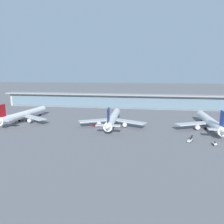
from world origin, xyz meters
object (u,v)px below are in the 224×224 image
Objects in this scene: safety_cone_bravo at (24,129)px; safety_cone_charlie at (0,127)px; safety_cone_alpha at (24,130)px; airliner_right_stand at (210,122)px; service_truck_under_wing_red at (95,125)px; service_truck_mid_apron_white at (215,144)px; airliner_left_stand at (24,115)px; airliner_centre_stand at (113,119)px; service_truck_near_nose_white at (190,140)px.

safety_cone_charlie is (-20.24, 3.27, 0.00)m from safety_cone_bravo.
airliner_right_stand is at bearing 10.18° from safety_cone_alpha.
service_truck_under_wing_red is 47.88m from safety_cone_alpha.
airliner_right_stand is at bearing 78.38° from service_truck_mid_apron_white.
service_truck_mid_apron_white is (129.99, -35.48, -4.30)m from airliner_left_stand.
airliner_left_stand is at bearing 71.84° from safety_cone_charlie.
airliner_left_stand is 1.00× the size of airliner_centre_stand.
service_truck_under_wing_red is 77.71m from service_truck_mid_apron_white.
safety_cone_alpha is (-122.56, -22.01, -4.85)m from airliner_right_stand.
service_truck_near_nose_white is at bearing -122.18° from airliner_right_stand.
airliner_left_stand is 58.75m from service_truck_under_wing_red.
service_truck_mid_apron_white reaches higher than safety_cone_alpha.
service_truck_near_nose_white and service_truck_under_wing_red have the same top height.
safety_cone_bravo and safety_cone_charlie have the same top height.
airliner_right_stand is at bearing 57.82° from service_truck_near_nose_white.
airliner_right_stand is 87.89× the size of safety_cone_charlie.
service_truck_under_wing_red is at bearing 23.05° from safety_cone_alpha.
service_truck_under_wing_red is at bearing 157.21° from service_truck_mid_apron_white.
airliner_right_stand is 34.85m from service_truck_near_nose_white.
service_truck_near_nose_white is at bearing -4.74° from safety_cone_bravo.
airliner_centre_stand is 87.98× the size of safety_cone_bravo.
airliner_centre_stand is 87.98× the size of safety_cone_charlie.
service_truck_near_nose_white is 104.93m from safety_cone_bravo.
airliner_centre_stand reaches higher than service_truck_near_nose_white.
airliner_left_stand reaches higher than safety_cone_alpha.
airliner_centre_stand is 60.68m from safety_cone_alpha.
service_truck_near_nose_white is at bearing -23.41° from service_truck_under_wing_red.
airliner_centre_stand is 79.20m from safety_cone_charlie.
service_truck_under_wing_red is at bearing 21.30° from safety_cone_bravo.
safety_cone_bravo is at bearing 106.92° from safety_cone_alpha.
airliner_centre_stand is 87.98× the size of safety_cone_alpha.
safety_cone_alpha is (-56.62, -21.28, -4.85)m from airliner_centre_stand.
service_truck_under_wing_red is 8.53× the size of safety_cone_charlie.
airliner_right_stand reaches higher than safety_cone_bravo.
service_truck_near_nose_white is at bearing -30.99° from airliner_centre_stand.
airliner_centre_stand is at bearing 19.21° from safety_cone_bravo.
service_truck_under_wing_red is 66.24m from safety_cone_charlie.
service_truck_near_nose_white is 104.40m from safety_cone_alpha.
airliner_centre_stand is at bearing -2.30° from airliner_left_stand.
safety_cone_alpha is at bearing -169.82° from airliner_right_stand.
airliner_centre_stand is 60.61m from safety_cone_bravo.
service_truck_near_nose_white is 65.48m from service_truck_under_wing_red.
service_truck_near_nose_white is (-18.42, -29.27, -4.36)m from airliner_right_stand.
airliner_left_stand is 88.12× the size of safety_cone_alpha.
service_truck_mid_apron_white is 4.25× the size of safety_cone_alpha.
airliner_left_stand and airliner_right_stand have the same top height.
service_truck_near_nose_white is at bearing -14.85° from airliner_left_stand.
service_truck_mid_apron_white is at bearing -5.60° from safety_cone_alpha.
safety_cone_bravo is at bearing -158.70° from service_truck_under_wing_red.
service_truck_near_nose_white is 9.54× the size of safety_cone_bravo.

